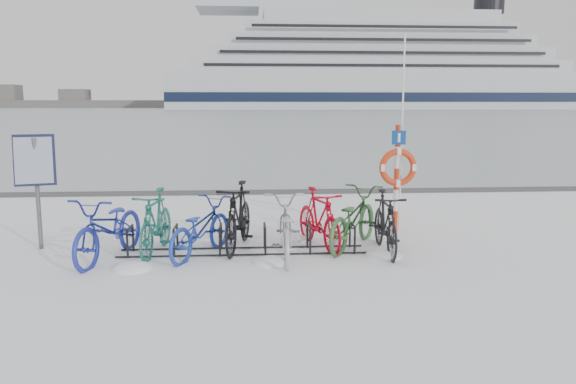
{
  "coord_description": "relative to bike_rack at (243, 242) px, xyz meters",
  "views": [
    {
      "loc": [
        0.12,
        -8.91,
        2.41
      ],
      "look_at": [
        0.78,
        0.6,
        0.89
      ],
      "focal_mm": 35.0,
      "sensor_mm": 36.0,
      "label": 1
    }
  ],
  "objects": [
    {
      "name": "bike_6",
      "position": [
        1.85,
        0.26,
        0.34
      ],
      "size": [
        1.61,
        2.04,
        1.03
      ],
      "primitive_type": "imported",
      "rotation": [
        0.0,
        0.0,
        2.6
      ],
      "color": "#326532",
      "rests_on": "ground"
    },
    {
      "name": "bike_3",
      "position": [
        -0.07,
        0.29,
        0.39
      ],
      "size": [
        0.88,
        1.96,
        1.14
      ],
      "primitive_type": "imported",
      "rotation": [
        0.0,
        0.0,
        -0.18
      ],
      "color": "black",
      "rests_on": "ground"
    },
    {
      "name": "lifebuoy_station",
      "position": [
        2.86,
        1.22,
        1.05
      ],
      "size": [
        0.7,
        0.22,
        3.66
      ],
      "color": "red",
      "rests_on": "ground"
    },
    {
      "name": "ice_sheet",
      "position": [
        0.0,
        155.0,
        -0.17
      ],
      "size": [
        400.0,
        298.0,
        0.02
      ],
      "primitive_type": "cube",
      "color": "#AAB8C0",
      "rests_on": "ground"
    },
    {
      "name": "bike_2",
      "position": [
        -0.67,
        -0.09,
        0.29
      ],
      "size": [
        1.34,
        1.89,
        0.94
      ],
      "primitive_type": "imported",
      "rotation": [
        0.0,
        0.0,
        2.69
      ],
      "color": "#1D3BA4",
      "rests_on": "ground"
    },
    {
      "name": "info_board",
      "position": [
        -3.37,
        0.46,
        1.19
      ],
      "size": [
        0.68,
        0.4,
        1.91
      ],
      "rotation": [
        0.0,
        0.0,
        0.28
      ],
      "color": "#595B5E",
      "rests_on": "ground"
    },
    {
      "name": "quay_edge",
      "position": [
        0.0,
        5.9,
        -0.13
      ],
      "size": [
        400.0,
        0.25,
        0.1
      ],
      "primitive_type": "cube",
      "color": "#3F3F42",
      "rests_on": "ground"
    },
    {
      "name": "bike_5",
      "position": [
        1.28,
        0.27,
        0.34
      ],
      "size": [
        0.95,
        1.78,
        1.03
      ],
      "primitive_type": "imported",
      "rotation": [
        0.0,
        0.0,
        0.29
      ],
      "color": "#BD0619",
      "rests_on": "ground"
    },
    {
      "name": "cruise_ferry",
      "position": [
        45.83,
        196.75,
        13.22
      ],
      "size": [
        149.75,
        28.22,
        49.21
      ],
      "color": "silver",
      "rests_on": "ground"
    },
    {
      "name": "bike_7",
      "position": [
        2.32,
        -0.12,
        0.34
      ],
      "size": [
        0.55,
        1.75,
        1.04
      ],
      "primitive_type": "imported",
      "rotation": [
        0.0,
        0.0,
        -0.04
      ],
      "color": "black",
      "rests_on": "ground"
    },
    {
      "name": "bike_4",
      "position": [
        0.67,
        -0.32,
        0.31
      ],
      "size": [
        0.72,
        1.9,
        0.98
      ],
      "primitive_type": "imported",
      "rotation": [
        0.0,
        0.0,
        3.1
      ],
      "color": "#A7A8AF",
      "rests_on": "ground"
    },
    {
      "name": "snow_drifts",
      "position": [
        0.32,
        -0.33,
        -0.18
      ],
      "size": [
        4.42,
        2.13,
        0.21
      ],
      "color": "white",
      "rests_on": "ground"
    },
    {
      "name": "bike_rack",
      "position": [
        0.0,
        0.0,
        0.0
      ],
      "size": [
        4.0,
        0.48,
        0.46
      ],
      "color": "black",
      "rests_on": "ground"
    },
    {
      "name": "bike_0",
      "position": [
        -2.06,
        -0.2,
        0.35
      ],
      "size": [
        1.21,
        2.12,
        1.05
      ],
      "primitive_type": "imported",
      "rotation": [
        0.0,
        0.0,
        -0.27
      ],
      "color": "#202C9D",
      "rests_on": "ground"
    },
    {
      "name": "bike_1",
      "position": [
        -1.4,
        0.08,
        0.35
      ],
      "size": [
        0.7,
        1.82,
        1.07
      ],
      "primitive_type": "imported",
      "rotation": [
        0.0,
        0.0,
        -0.11
      ],
      "color": "#1A6055",
      "rests_on": "ground"
    },
    {
      "name": "ground",
      "position": [
        0.0,
        0.0,
        -0.18
      ],
      "size": [
        900.0,
        900.0,
        0.0
      ],
      "primitive_type": "plane",
      "color": "white",
      "rests_on": "ground"
    }
  ]
}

